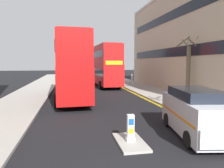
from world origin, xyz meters
The scene contains 13 objects.
sidewalk_right centered at (6.50, 16.00, 0.07)m, with size 4.00×80.00×0.14m, color #9E9991.
sidewalk_left centered at (-6.50, 16.00, 0.07)m, with size 4.00×80.00×0.14m, color #9E9991.
kerb_line_outer centered at (4.40, 14.00, 0.00)m, with size 0.10×56.00×0.01m, color yellow.
kerb_line_inner centered at (4.24, 14.00, 0.00)m, with size 0.10×56.00×0.01m, color yellow.
traffic_island centered at (0.00, 4.36, 0.05)m, with size 1.10×2.20×0.10m, color #9E9991.
keep_left_bollard centered at (0.00, 4.36, 0.61)m, with size 0.36×0.28×1.11m.
double_decker_bus_away centered at (-2.34, 15.50, 3.03)m, with size 3.18×10.91×5.64m.
double_decker_bus_oncoming centered at (2.32, 25.90, 3.03)m, with size 3.16×10.91×5.64m.
taxi_minivan centered at (3.19, 4.64, 1.07)m, with size 2.63×5.05×2.12m.
pedestrian_far centered at (5.61, 23.72, 0.99)m, with size 0.34×0.22×1.62m.
street_tree_near centered at (8.00, 13.82, 2.74)m, with size 1.62×1.56×5.74m.
street_tree_mid centered at (7.42, 39.14, 3.21)m, with size 1.94×1.94×6.46m.
townhouse_terrace_right centered at (13.50, 18.36, 5.83)m, with size 10.08×28.00×11.67m.
Camera 1 is at (-2.37, -3.99, 3.32)m, focal length 34.76 mm.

